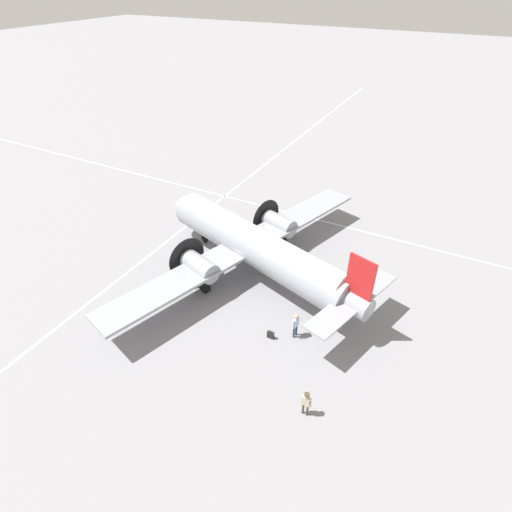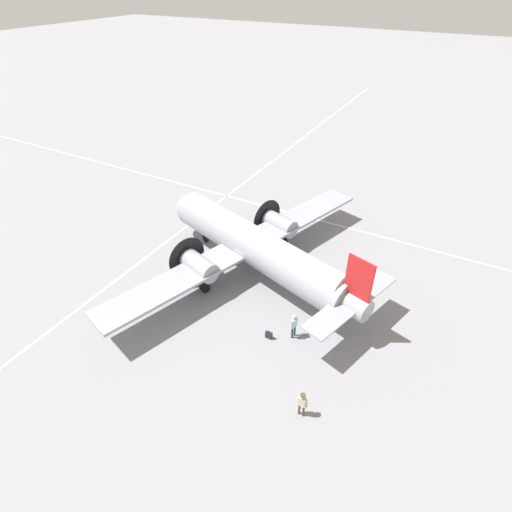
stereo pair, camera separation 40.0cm
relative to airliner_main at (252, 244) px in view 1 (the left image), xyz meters
The scene contains 7 objects.
ground_plane 2.55m from the airliner_main, 162.44° to the left, with size 300.00×300.00×0.00m, color gray.
apron_line_eastwest 9.80m from the airliner_main, 92.42° to the right, with size 120.00×0.16×0.01m.
apron_line_northsouth 8.60m from the airliner_main, ahead, with size 0.16×120.00×0.01m.
airliner_main is the anchor object (origin of this frame).
crew_foreground 12.20m from the airliner_main, 131.15° to the left, with size 0.56×0.28×1.66m.
passenger_boarding 7.14m from the airliner_main, 140.55° to the left, with size 0.29×0.61×1.81m.
suitcase_near_door 7.09m from the airliner_main, 128.04° to the left, with size 0.44×0.17×0.54m.
Camera 1 is at (-10.87, 20.59, 18.54)m, focal length 28.00 mm.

